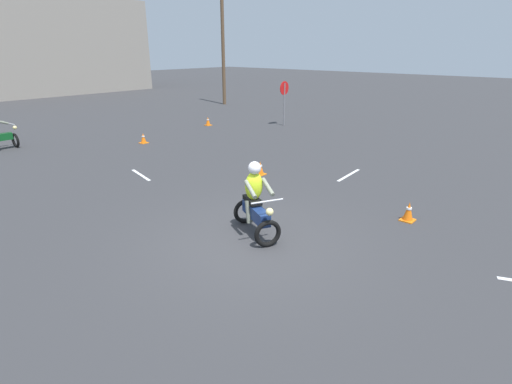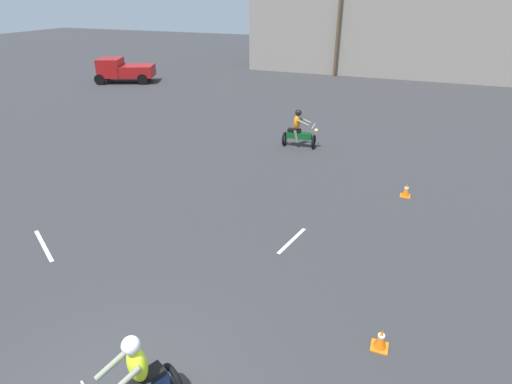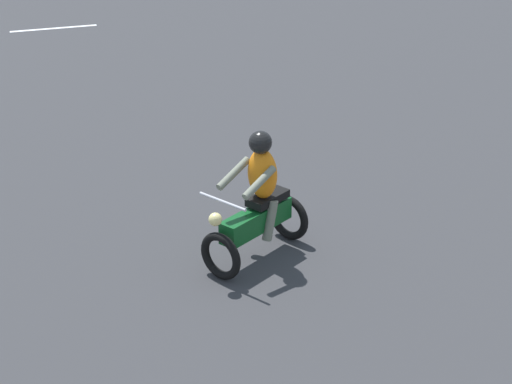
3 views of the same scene
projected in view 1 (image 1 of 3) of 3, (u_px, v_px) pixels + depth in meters
The scene contains 10 objects.
ground_plane at pixel (251, 241), 8.61m from camera, with size 120.00×120.00×0.00m, color #333335.
motorcycle_rider_foreground at pixel (255, 203), 8.72m from camera, with size 1.18×1.52×1.66m.
stop_sign at pixel (284, 94), 20.88m from camera, with size 0.70×0.08×2.30m.
traffic_cone_near_left at pixel (409, 212), 9.55m from camera, with size 0.32×0.32×0.47m.
traffic_cone_near_right at pixel (143, 138), 17.38m from camera, with size 0.32×0.32×0.45m.
traffic_cone_mid_center at pixel (208, 121), 21.36m from camera, with size 0.32×0.32×0.46m.
traffic_cone_mid_left at pixel (260, 168), 13.05m from camera, with size 0.32×0.32×0.44m.
lane_stripe_e at pixel (349, 175), 13.06m from camera, with size 0.10×1.60×0.01m, color silver.
lane_stripe_n at pixel (141, 175), 13.08m from camera, with size 0.10×1.47×0.01m, color silver.
utility_pole_near at pixel (223, 48), 28.18m from camera, with size 0.24×0.24×7.87m, color brown.
Camera 1 is at (-5.76, -5.17, 3.93)m, focal length 28.00 mm.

